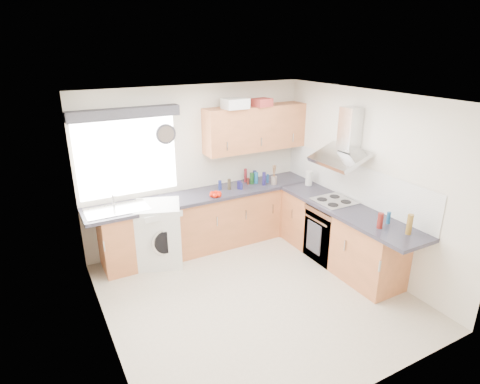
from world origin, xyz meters
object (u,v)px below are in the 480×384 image
extractor_hood (344,143)px  upper_cabinets (255,128)px  oven (331,232)px  washing_machine (159,234)px

extractor_hood → upper_cabinets: 1.48m
oven → extractor_hood: (0.10, -0.00, 1.34)m
oven → upper_cabinets: upper_cabinets is taller
extractor_hood → upper_cabinets: upper_cabinets is taller
extractor_hood → upper_cabinets: size_ratio=0.46×
oven → extractor_hood: bearing=-0.0°
oven → washing_machine: size_ratio=0.93×
extractor_hood → upper_cabinets: bearing=116.1°
extractor_hood → washing_machine: size_ratio=0.85×
extractor_hood → washing_machine: (-2.39, 1.10, -1.31)m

